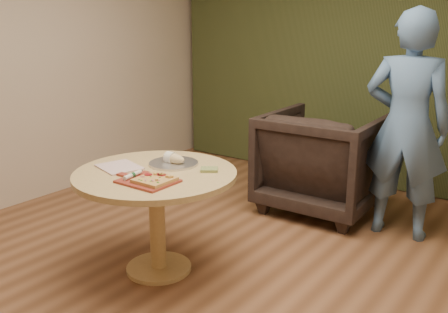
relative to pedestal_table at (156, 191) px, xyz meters
name	(u,v)px	position (x,y,z in m)	size (l,w,h in m)	color
room_shell	(198,84)	(0.46, -0.08, 0.79)	(5.04, 6.04, 2.84)	brown
curtain	(373,55)	(0.46, 2.82, 0.79)	(4.80, 0.14, 2.78)	#2C3417
pedestal_table	(156,191)	(0.00, 0.00, 0.00)	(1.13, 1.13, 0.75)	tan
pizza_paddle	(147,181)	(0.11, -0.20, 0.15)	(0.45, 0.28, 0.01)	maroon
flatbread_pizza	(155,180)	(0.18, -0.19, 0.17)	(0.22, 0.22, 0.04)	tan
cutlery_roll	(133,175)	(0.00, -0.21, 0.17)	(0.06, 0.20, 0.03)	beige
newspaper	(119,167)	(-0.27, -0.08, 0.15)	(0.30, 0.25, 0.01)	white
serving_tray	(174,163)	(-0.02, 0.21, 0.15)	(0.36, 0.36, 0.02)	silver
bread_roll	(173,158)	(-0.02, 0.21, 0.18)	(0.19, 0.09, 0.09)	#D9C084
green_packet	(209,170)	(0.29, 0.23, 0.15)	(0.12, 0.10, 0.02)	#5A672E
armchair	(323,156)	(0.42, 1.80, -0.09)	(1.01, 0.95, 1.04)	black
person_standing	(406,126)	(1.19, 1.67, 0.32)	(0.68, 0.45, 1.86)	#4D7098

